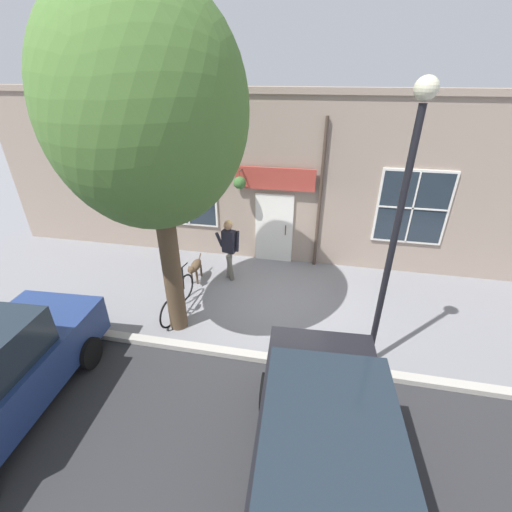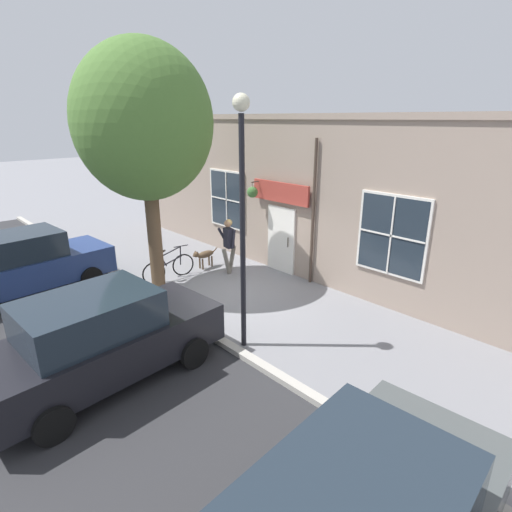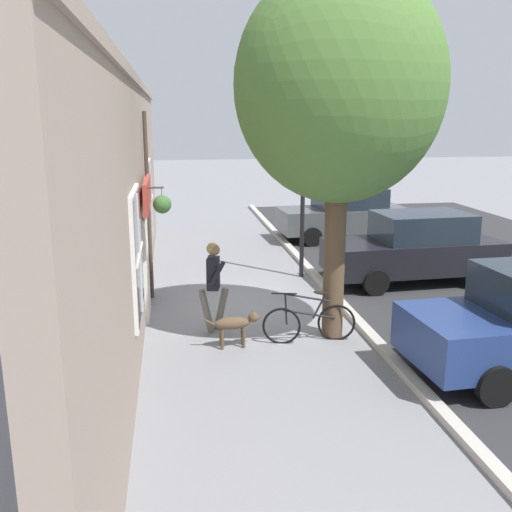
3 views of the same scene
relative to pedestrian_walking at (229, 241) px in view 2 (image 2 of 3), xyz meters
name	(u,v)px [view 2 (image 2 of 3)]	position (x,y,z in m)	size (l,w,h in m)	color
ground_plane	(239,294)	(0.87, 1.43, -1.06)	(90.00, 90.00, 0.00)	gray
curb_and_road	(1,384)	(6.71, 1.43, -1.04)	(10.10, 28.00, 0.12)	#B2ADA3
storefront_facade	(296,198)	(-1.48, 1.43, 1.34)	(0.95, 18.00, 4.79)	gray
pedestrian_walking	(229,241)	(0.00, 0.00, 0.00)	(0.62, 0.61, 1.75)	#6B665B
dog_on_leash	(204,255)	(0.32, -0.89, -0.61)	(1.06, 0.28, 0.66)	brown
street_tree_by_curb	(145,130)	(2.19, -0.63, 3.33)	(3.66, 3.30, 6.58)	brown
leaning_bicycle	(169,267)	(1.68, -0.84, -0.68)	(1.74, 0.20, 1.01)	black
parked_car_nearest_curb	(25,264)	(5.09, -2.64, -0.18)	(4.39, 2.12, 1.75)	navy
parked_car_mid_block	(101,338)	(5.22, 2.64, -0.18)	(4.39, 2.12, 1.75)	black
street_lamp	(242,194)	(2.53, 3.51, 2.25)	(0.32, 0.32, 5.09)	black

